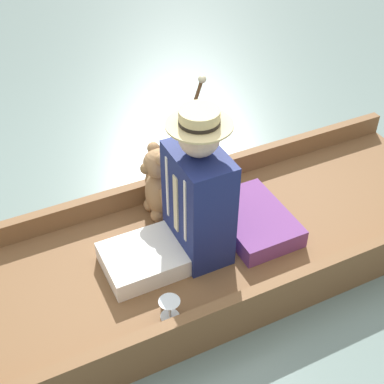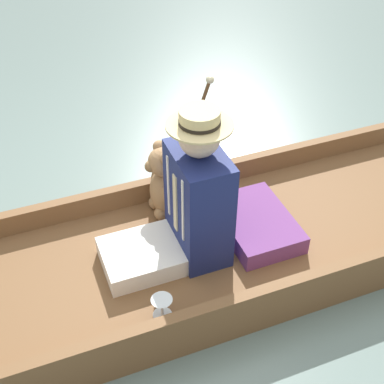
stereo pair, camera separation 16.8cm
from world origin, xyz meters
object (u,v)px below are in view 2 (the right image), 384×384
Objects in this scene: seated_person at (188,205)px; walking_cane at (192,132)px; teddy_bear at (163,182)px; wine_glass at (162,304)px.

walking_cane is at bearing -23.73° from seated_person.
wine_glass is at bearing 160.21° from teddy_bear.
seated_person is 0.49m from walking_cane.
teddy_bear is at bearing -19.79° from wine_glass.
teddy_bear is 0.33m from walking_cane.
seated_person is at bearing -37.27° from wine_glass.
walking_cane is at bearing -30.33° from wine_glass.
teddy_bear is 0.59× the size of walking_cane.
wine_glass is 0.15× the size of walking_cane.
seated_person is at bearing 156.26° from walking_cane.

